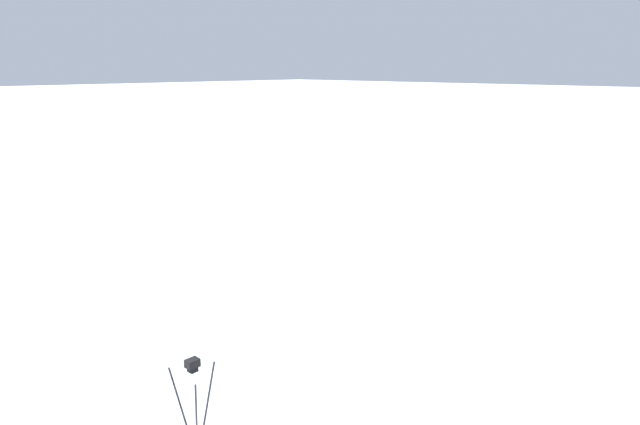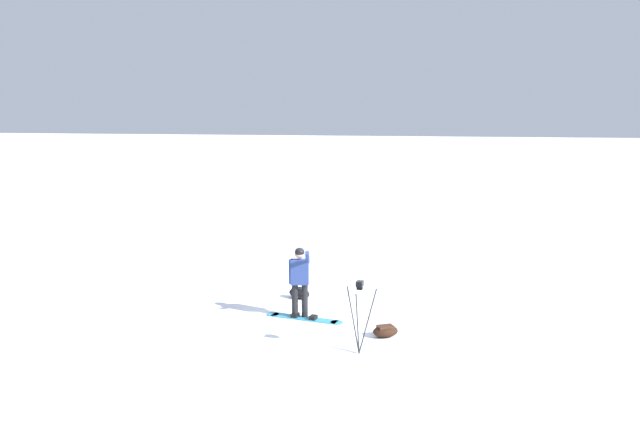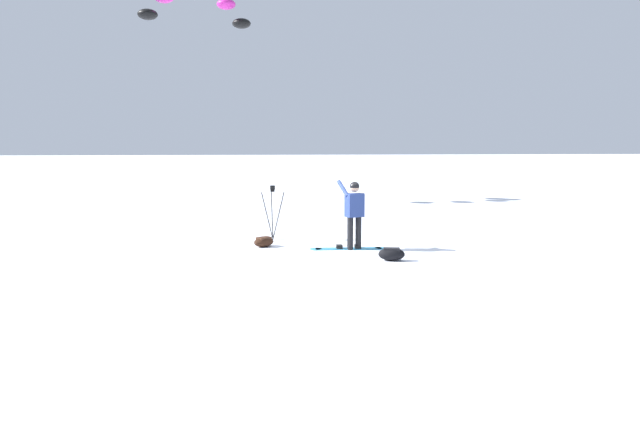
{
  "view_description": "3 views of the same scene",
  "coord_description": "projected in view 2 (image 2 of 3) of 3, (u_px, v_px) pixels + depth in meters",
  "views": [
    {
      "loc": [
        4.2,
        -1.59,
        4.85
      ],
      "look_at": [
        -1.29,
        4.2,
        2.88
      ],
      "focal_mm": 33.48,
      "sensor_mm": 36.0,
      "label": 1
    },
    {
      "loc": [
        -4.08,
        13.35,
        4.43
      ],
      "look_at": [
        -1.37,
        4.5,
        3.06
      ],
      "focal_mm": 35.56,
      "sensor_mm": 36.0,
      "label": 2
    },
    {
      "loc": [
        -2.48,
        -12.62,
        2.43
      ],
      "look_at": [
        -0.37,
        0.75,
        0.85
      ],
      "focal_mm": 31.92,
      "sensor_mm": 36.0,
      "label": 3
    }
  ],
  "objects": [
    {
      "name": "ground_plane",
      "position": [
        321.0,
        315.0,
        14.45
      ],
      "size": [
        300.0,
        300.0,
        0.0
      ],
      "primitive_type": "plane",
      "color": "white"
    },
    {
      "name": "snowboarder",
      "position": [
        300.0,
        276.0,
        14.1
      ],
      "size": [
        0.6,
        0.61,
        1.63
      ],
      "color": "black",
      "rests_on": "ground_plane"
    },
    {
      "name": "snowboard",
      "position": [
        304.0,
        318.0,
        14.15
      ],
      "size": [
        1.83,
        0.41,
        0.1
      ],
      "color": "teal",
      "rests_on": "ground_plane"
    },
    {
      "name": "gear_bag_large",
      "position": [
        299.0,
        293.0,
        15.72
      ],
      "size": [
        0.62,
        0.43,
        0.28
      ],
      "color": "black",
      "rests_on": "ground_plane"
    },
    {
      "name": "camera_tripod",
      "position": [
        360.0,
        302.0,
        11.92
      ],
      "size": [
        0.61,
        0.52,
        1.42
      ],
      "color": "#262628",
      "rests_on": "ground_plane"
    },
    {
      "name": "gear_bag_small",
      "position": [
        385.0,
        331.0,
        12.97
      ],
      "size": [
        0.65,
        0.61,
        0.24
      ],
      "color": "black",
      "rests_on": "ground_plane"
    }
  ]
}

